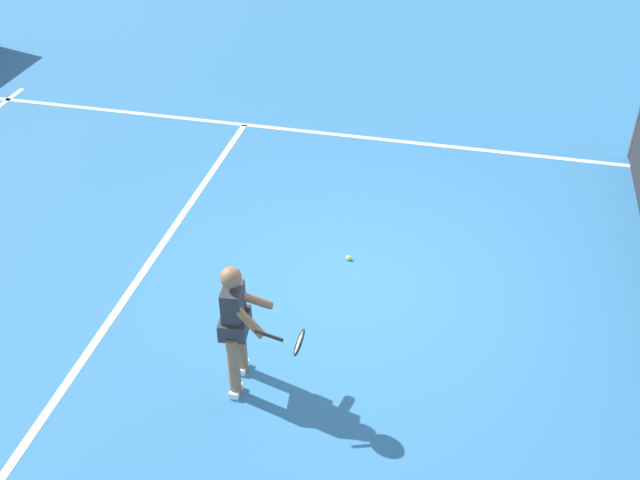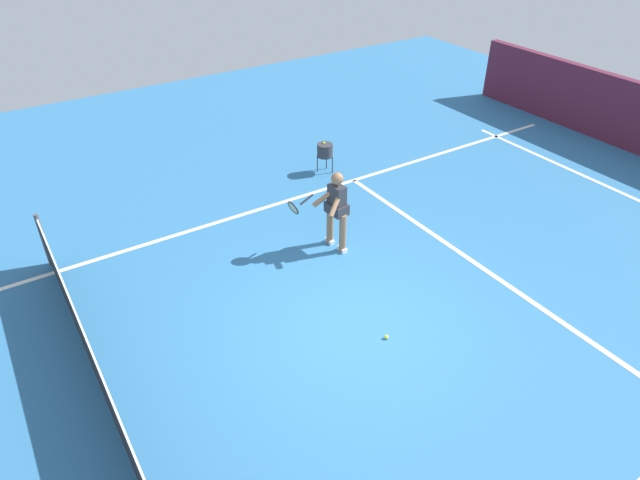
# 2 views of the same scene
# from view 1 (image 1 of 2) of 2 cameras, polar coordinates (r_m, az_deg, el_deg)

# --- Properties ---
(ground_plane) EXTENTS (25.78, 25.78, 0.00)m
(ground_plane) POSITION_cam_1_polar(r_m,az_deg,el_deg) (9.85, 3.00, -3.30)
(ground_plane) COLOR teal
(service_line_marking) EXTENTS (7.94, 0.10, 0.01)m
(service_line_marking) POSITION_cam_1_polar(r_m,az_deg,el_deg) (10.58, -12.11, -1.09)
(service_line_marking) COLOR white
(service_line_marking) RESTS_ON ground
(sideline_left_marking) EXTENTS (0.10, 17.83, 0.01)m
(sideline_left_marking) POSITION_cam_1_polar(r_m,az_deg,el_deg) (13.16, 6.19, 7.24)
(sideline_left_marking) COLOR white
(sideline_left_marking) RESTS_ON ground
(tennis_player) EXTENTS (0.73, 0.99, 1.55)m
(tennis_player) POSITION_cam_1_polar(r_m,az_deg,el_deg) (8.02, -6.13, -6.16)
(tennis_player) COLOR #8C6647
(tennis_player) RESTS_ON ground
(tennis_ball_near) EXTENTS (0.07, 0.07, 0.07)m
(tennis_ball_near) POSITION_cam_1_polar(r_m,az_deg,el_deg) (10.25, 2.14, -1.33)
(tennis_ball_near) COLOR #D1E533
(tennis_ball_near) RESTS_ON ground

